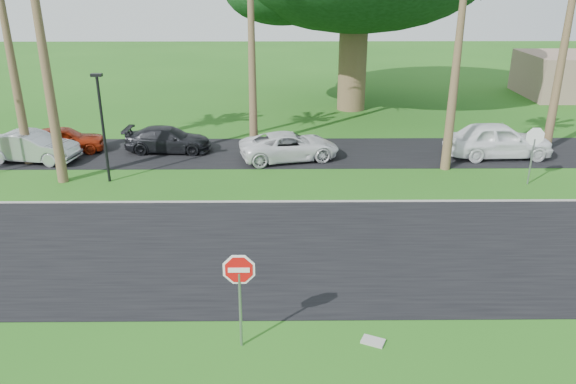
% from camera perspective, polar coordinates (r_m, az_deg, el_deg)
% --- Properties ---
extents(ground, '(120.00, 120.00, 0.00)m').
position_cam_1_polar(ground, '(16.76, -5.75, -9.05)').
color(ground, '#205816').
rests_on(ground, ground).
extents(road, '(120.00, 8.00, 0.02)m').
position_cam_1_polar(road, '(18.50, -5.23, -5.87)').
color(road, black).
rests_on(road, ground).
extents(parking_strip, '(120.00, 5.00, 0.02)m').
position_cam_1_polar(parking_strip, '(28.22, -3.63, 4.01)').
color(parking_strip, black).
rests_on(parking_strip, ground).
extents(curb, '(120.00, 0.12, 0.06)m').
position_cam_1_polar(curb, '(22.16, -4.45, -0.99)').
color(curb, gray).
rests_on(curb, ground).
extents(stop_sign_near, '(1.05, 0.07, 2.62)m').
position_cam_1_polar(stop_sign_near, '(13.25, -4.96, -9.08)').
color(stop_sign_near, gray).
rests_on(stop_sign_near, ground).
extents(stop_sign_far, '(1.05, 0.07, 2.62)m').
position_cam_1_polar(stop_sign_far, '(25.60, 23.71, 4.48)').
color(stop_sign_far, gray).
rests_on(stop_sign_far, ground).
extents(streetlight_right, '(0.45, 0.25, 4.64)m').
position_cam_1_polar(streetlight_right, '(24.77, -18.35, 6.81)').
color(streetlight_right, black).
rests_on(streetlight_right, ground).
extents(car_silver, '(4.56, 2.25, 1.44)m').
position_cam_1_polar(car_silver, '(29.29, -24.58, 4.17)').
color(car_silver, '#A9ACB0').
rests_on(car_silver, ground).
extents(car_red, '(4.18, 2.45, 1.34)m').
position_cam_1_polar(car_red, '(30.12, -21.85, 4.93)').
color(car_red, '#97240C').
rests_on(car_red, ground).
extents(car_dark, '(4.33, 1.89, 1.24)m').
position_cam_1_polar(car_dark, '(28.83, -12.07, 5.22)').
color(car_dark, black).
rests_on(car_dark, ground).
extents(car_minivan, '(5.11, 3.24, 1.32)m').
position_cam_1_polar(car_minivan, '(26.96, 0.16, 4.65)').
color(car_minivan, silver).
rests_on(car_minivan, ground).
extents(car_pickup, '(5.11, 2.23, 1.71)m').
position_cam_1_polar(car_pickup, '(29.11, 20.58, 4.95)').
color(car_pickup, white).
rests_on(car_pickup, ground).
extents(utility_slab, '(0.65, 0.55, 0.06)m').
position_cam_1_polar(utility_slab, '(14.41, 8.63, -14.76)').
color(utility_slab, '#999991').
rests_on(utility_slab, ground).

